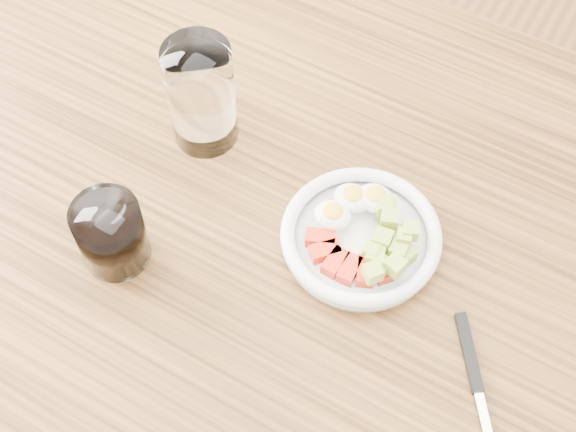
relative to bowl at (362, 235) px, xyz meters
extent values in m
cube|color=brown|center=(-0.72, 0.31, -0.42)|extent=(0.07, 0.07, 0.73)
cube|color=brown|center=(-0.07, -0.04, -0.04)|extent=(1.50, 0.90, 0.04)
cylinder|color=white|center=(0.00, 0.00, -0.01)|extent=(0.18, 0.18, 0.01)
torus|color=white|center=(0.00, 0.00, 0.00)|extent=(0.19, 0.19, 0.02)
cube|color=red|center=(-0.04, -0.03, 0.00)|extent=(0.04, 0.03, 0.02)
cube|color=red|center=(-0.03, -0.04, 0.00)|extent=(0.04, 0.04, 0.02)
cube|color=red|center=(-0.01, -0.05, 0.00)|extent=(0.02, 0.04, 0.02)
cube|color=red|center=(0.01, -0.05, 0.00)|extent=(0.02, 0.04, 0.02)
cube|color=red|center=(0.03, -0.04, 0.00)|extent=(0.03, 0.04, 0.02)
cube|color=red|center=(0.04, -0.03, 0.00)|extent=(0.04, 0.04, 0.02)
ellipsoid|color=white|center=(-0.03, 0.03, 0.01)|extent=(0.04, 0.04, 0.02)
ellipsoid|color=yellow|center=(-0.03, 0.03, 0.02)|extent=(0.02, 0.02, 0.01)
ellipsoid|color=white|center=(-0.01, 0.05, 0.01)|extent=(0.04, 0.04, 0.02)
ellipsoid|color=yellow|center=(-0.01, 0.05, 0.02)|extent=(0.02, 0.02, 0.01)
ellipsoid|color=white|center=(-0.04, 0.00, 0.01)|extent=(0.04, 0.04, 0.02)
ellipsoid|color=yellow|center=(-0.04, 0.00, 0.02)|extent=(0.02, 0.02, 0.01)
cube|color=#B5C24A|center=(0.02, 0.02, 0.02)|extent=(0.02, 0.02, 0.02)
cube|color=#B5C24A|center=(0.05, 0.01, 0.02)|extent=(0.02, 0.02, 0.02)
cube|color=#B5C24A|center=(0.03, 0.00, 0.01)|extent=(0.02, 0.02, 0.02)
cube|color=#B5C24A|center=(0.06, 0.00, 0.00)|extent=(0.02, 0.02, 0.02)
cube|color=#B5C24A|center=(0.04, -0.05, 0.02)|extent=(0.03, 0.03, 0.02)
cube|color=#B5C24A|center=(0.04, 0.01, 0.00)|extent=(0.02, 0.02, 0.02)
cube|color=#B5C24A|center=(0.01, 0.04, 0.01)|extent=(0.02, 0.02, 0.02)
cube|color=#B5C24A|center=(0.01, 0.04, 0.01)|extent=(0.02, 0.02, 0.02)
cube|color=#B5C24A|center=(0.04, -0.03, 0.01)|extent=(0.02, 0.02, 0.02)
cube|color=#B5C24A|center=(0.05, -0.03, 0.02)|extent=(0.02, 0.02, 0.02)
cube|color=#B5C24A|center=(0.04, -0.04, 0.01)|extent=(0.02, 0.02, 0.02)
cube|color=#B5C24A|center=(0.03, 0.00, 0.00)|extent=(0.02, 0.02, 0.02)
cube|color=#B5C24A|center=(0.05, 0.02, 0.02)|extent=(0.02, 0.02, 0.02)
cube|color=#B5C24A|center=(0.01, 0.04, 0.02)|extent=(0.02, 0.02, 0.02)
cube|color=#B5C24A|center=(0.02, -0.02, 0.01)|extent=(0.02, 0.02, 0.02)
cube|color=#B5C24A|center=(0.03, 0.02, 0.00)|extent=(0.02, 0.02, 0.02)
cube|color=#B5C24A|center=(0.05, 0.00, 0.01)|extent=(0.02, 0.02, 0.02)
cube|color=#B5C24A|center=(0.03, -0.02, 0.01)|extent=(0.03, 0.03, 0.02)
cube|color=black|center=(0.16, -0.07, -0.01)|extent=(0.06, 0.08, 0.01)
cube|color=silver|center=(0.20, -0.12, -0.01)|extent=(0.04, 0.05, 0.00)
cylinder|color=white|center=(-0.24, 0.05, 0.06)|extent=(0.08, 0.08, 0.15)
cylinder|color=white|center=(-0.24, -0.15, 0.03)|extent=(0.08, 0.08, 0.09)
cylinder|color=black|center=(-0.24, -0.15, 0.02)|extent=(0.07, 0.07, 0.07)
camera|label=1|loc=(0.16, -0.45, 0.79)|focal=50.00mm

